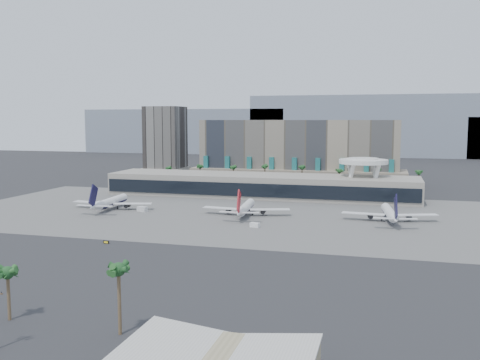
% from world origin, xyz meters
% --- Properties ---
extents(ground, '(900.00, 900.00, 0.00)m').
position_xyz_m(ground, '(0.00, 0.00, 0.00)').
color(ground, '#232326').
rests_on(ground, ground).
extents(apron_pad, '(260.00, 130.00, 0.06)m').
position_xyz_m(apron_pad, '(0.00, 55.00, 0.03)').
color(apron_pad, '#5B5B59').
rests_on(apron_pad, ground).
extents(mountain_ridge, '(680.00, 60.00, 70.00)m').
position_xyz_m(mountain_ridge, '(27.88, 470.00, 29.89)').
color(mountain_ridge, gray).
rests_on(mountain_ridge, ground).
extents(hotel, '(140.00, 30.00, 42.00)m').
position_xyz_m(hotel, '(10.00, 174.41, 16.81)').
color(hotel, gray).
rests_on(hotel, ground).
extents(office_tower, '(30.00, 30.00, 52.00)m').
position_xyz_m(office_tower, '(-95.00, 200.00, 22.94)').
color(office_tower, black).
rests_on(office_tower, ground).
extents(terminal, '(170.00, 32.50, 14.50)m').
position_xyz_m(terminal, '(0.00, 109.84, 6.52)').
color(terminal, '#AAA595').
rests_on(terminal, ground).
extents(saucer_structure, '(26.00, 26.00, 21.89)m').
position_xyz_m(saucer_structure, '(55.00, 116.00, 18.45)').
color(saucer_structure, white).
rests_on(saucer_structure, ground).
extents(palm_row, '(157.80, 2.80, 13.10)m').
position_xyz_m(palm_row, '(7.00, 145.00, 10.50)').
color(palm_row, brown).
rests_on(palm_row, ground).
extents(airliner_left, '(39.78, 41.04, 14.16)m').
position_xyz_m(airliner_left, '(-58.56, 48.89, 3.57)').
color(airliner_left, white).
rests_on(airliner_left, ground).
extents(airliner_centre, '(39.22, 40.53, 14.00)m').
position_xyz_m(airliner_centre, '(7.23, 49.77, 3.53)').
color(airliner_centre, white).
rests_on(airliner_centre, ground).
extents(airliner_right, '(39.41, 40.77, 14.10)m').
position_xyz_m(airliner_right, '(68.79, 52.23, 3.55)').
color(airliner_right, white).
rests_on(airliner_right, ground).
extents(service_vehicle_a, '(5.23, 3.58, 2.33)m').
position_xyz_m(service_vehicle_a, '(-41.34, 47.13, 1.16)').
color(service_vehicle_a, silver).
rests_on(service_vehicle_a, ground).
extents(service_vehicle_b, '(3.90, 2.66, 1.84)m').
position_xyz_m(service_vehicle_b, '(17.40, 25.64, 0.92)').
color(service_vehicle_b, white).
rests_on(service_vehicle_b, ground).
extents(taxiway_sign, '(2.24, 0.61, 1.01)m').
position_xyz_m(taxiway_sign, '(-25.18, -14.86, 0.50)').
color(taxiway_sign, black).
rests_on(taxiway_sign, ground).
extents(near_palm_a, '(6.00, 6.00, 11.68)m').
position_xyz_m(near_palm_a, '(-9.54, -83.31, 8.86)').
color(near_palm_a, brown).
rests_on(near_palm_a, ground).
extents(near_palm_b, '(6.00, 6.00, 14.62)m').
position_xyz_m(near_palm_b, '(16.76, -84.06, 11.72)').
color(near_palm_b, brown).
rests_on(near_palm_b, ground).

